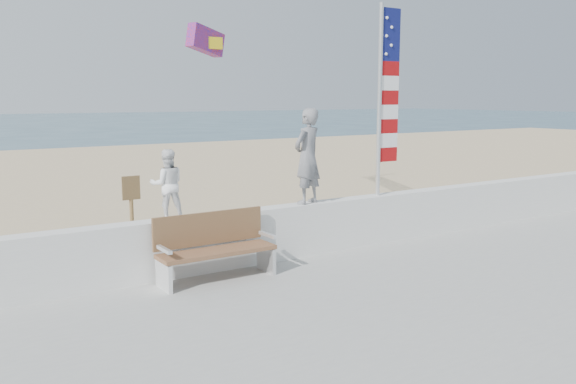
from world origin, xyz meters
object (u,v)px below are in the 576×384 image
(adult, at_px, (307,156))
(bench, at_px, (214,246))
(child, at_px, (167,184))
(flag, at_px, (385,92))

(adult, height_order, bench, adult)
(adult, bearing_deg, bench, -6.55)
(adult, height_order, child, adult)
(adult, bearing_deg, flag, 160.75)
(adult, bearing_deg, child, -19.24)
(adult, height_order, flag, flag)
(bench, height_order, flag, flag)
(child, xyz_separation_m, bench, (0.54, -0.45, -0.92))
(adult, xyz_separation_m, flag, (1.73, -0.00, 1.09))
(adult, relative_size, flag, 0.47)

